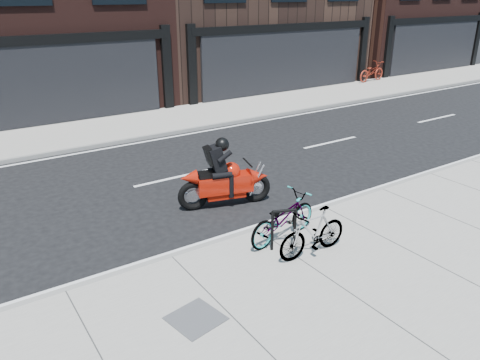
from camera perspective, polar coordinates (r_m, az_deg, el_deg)
ground at (r=11.64m, az=-3.67°, el=-2.77°), size 120.00×120.00×0.00m
sidewalk_near at (r=8.24m, az=14.69°, el=-14.49°), size 60.00×6.00×0.13m
sidewalk_far at (r=18.37m, az=-16.00°, el=5.98°), size 60.00×3.50×0.13m
bike_rack at (r=9.17m, az=5.36°, el=-5.59°), size 0.48×0.23×0.86m
bicycle_front at (r=9.54m, az=5.23°, el=-4.61°), size 1.90×0.94×0.95m
bicycle_rear at (r=9.07m, az=8.86°, el=-6.30°), size 1.59×0.48×0.95m
motorcycle at (r=11.23m, az=-1.37°, el=0.24°), size 2.29×1.03×1.74m
bicycle_far at (r=28.13m, az=15.75°, el=12.60°), size 2.11×0.93×1.08m
utility_grate at (r=7.62m, az=-5.42°, el=-16.45°), size 0.88×0.88×0.02m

